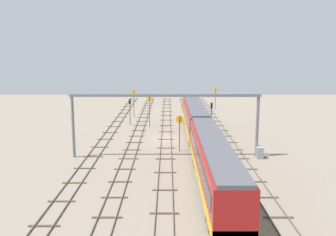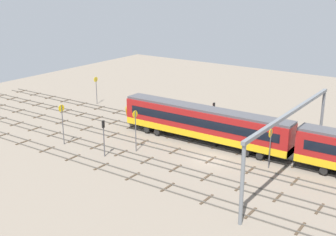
{
  "view_description": "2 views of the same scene",
  "coord_description": "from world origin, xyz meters",
  "px_view_note": "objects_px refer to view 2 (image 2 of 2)",
  "views": [
    {
      "loc": [
        -55.19,
        -0.3,
        13.12
      ],
      "look_at": [
        3.62,
        -0.3,
        2.61
      ],
      "focal_mm": 40.57,
      "sensor_mm": 36.0,
      "label": 1
    },
    {
      "loc": [
        -24.44,
        43.84,
        20.85
      ],
      "look_at": [
        7.7,
        -1.98,
        3.47
      ],
      "focal_mm": 47.64,
      "sensor_mm": 36.0,
      "label": 2
    }
  ],
  "objects_px": {
    "overhead_gantry": "(291,125)",
    "speed_sign_mid_trackside": "(96,86)",
    "relay_cabinet": "(322,144)",
    "speed_sign_far_trackside": "(62,119)",
    "signal_light_trackside_approach": "(104,133)",
    "speed_sign_near_foreground": "(270,142)",
    "train": "(291,142)",
    "signal_light_trackside_departure": "(214,115)",
    "speed_sign_distant_end": "(135,125)"
  },
  "relations": [
    {
      "from": "signal_light_trackside_approach",
      "to": "train",
      "type": "bearing_deg",
      "value": -150.53
    },
    {
      "from": "speed_sign_mid_trackside",
      "to": "signal_light_trackside_approach",
      "type": "distance_m",
      "value": 24.97
    },
    {
      "from": "speed_sign_mid_trackside",
      "to": "speed_sign_far_trackside",
      "type": "relative_size",
      "value": 0.88
    },
    {
      "from": "overhead_gantry",
      "to": "speed_sign_mid_trackside",
      "type": "relative_size",
      "value": 4.84
    },
    {
      "from": "speed_sign_far_trackside",
      "to": "signal_light_trackside_approach",
      "type": "height_order",
      "value": "speed_sign_far_trackside"
    },
    {
      "from": "speed_sign_near_foreground",
      "to": "relay_cabinet",
      "type": "height_order",
      "value": "speed_sign_near_foreground"
    },
    {
      "from": "signal_light_trackside_approach",
      "to": "signal_light_trackside_departure",
      "type": "distance_m",
      "value": 15.6
    },
    {
      "from": "overhead_gantry",
      "to": "relay_cabinet",
      "type": "distance_m",
      "value": 12.89
    },
    {
      "from": "train",
      "to": "speed_sign_near_foreground",
      "type": "height_order",
      "value": "train"
    },
    {
      "from": "overhead_gantry",
      "to": "speed_sign_near_foreground",
      "type": "bearing_deg",
      "value": -32.76
    },
    {
      "from": "signal_light_trackside_departure",
      "to": "signal_light_trackside_approach",
      "type": "bearing_deg",
      "value": 60.75
    },
    {
      "from": "speed_sign_mid_trackside",
      "to": "speed_sign_far_trackside",
      "type": "xyz_separation_m",
      "value": [
        -10.61,
        17.35,
        0.42
      ]
    },
    {
      "from": "speed_sign_distant_end",
      "to": "relay_cabinet",
      "type": "xyz_separation_m",
      "value": [
        -19.12,
        -14.47,
        -2.78
      ]
    },
    {
      "from": "train",
      "to": "speed_sign_near_foreground",
      "type": "relative_size",
      "value": 10.57
    },
    {
      "from": "speed_sign_far_trackside",
      "to": "speed_sign_distant_end",
      "type": "bearing_deg",
      "value": -159.47
    },
    {
      "from": "signal_light_trackside_departure",
      "to": "speed_sign_far_trackside",
      "type": "bearing_deg",
      "value": 42.27
    },
    {
      "from": "speed_sign_far_trackside",
      "to": "signal_light_trackside_departure",
      "type": "distance_m",
      "value": 20.17
    },
    {
      "from": "train",
      "to": "speed_sign_far_trackside",
      "type": "height_order",
      "value": "speed_sign_far_trackside"
    },
    {
      "from": "train",
      "to": "overhead_gantry",
      "type": "xyz_separation_m",
      "value": [
        -1.45,
        4.58,
        3.6
      ]
    },
    {
      "from": "speed_sign_mid_trackside",
      "to": "signal_light_trackside_departure",
      "type": "height_order",
      "value": "signal_light_trackside_departure"
    },
    {
      "from": "overhead_gantry",
      "to": "speed_sign_mid_trackside",
      "type": "xyz_separation_m",
      "value": [
        38.81,
        -10.99,
        -3.14
      ]
    },
    {
      "from": "overhead_gantry",
      "to": "speed_sign_distant_end",
      "type": "relative_size",
      "value": 4.31
    },
    {
      "from": "relay_cabinet",
      "to": "speed_sign_mid_trackside",
      "type": "bearing_deg",
      "value": 0.94
    },
    {
      "from": "signal_light_trackside_approach",
      "to": "relay_cabinet",
      "type": "bearing_deg",
      "value": -139.65
    },
    {
      "from": "speed_sign_distant_end",
      "to": "signal_light_trackside_approach",
      "type": "relative_size",
      "value": 1.16
    },
    {
      "from": "speed_sign_distant_end",
      "to": "speed_sign_near_foreground",
      "type": "bearing_deg",
      "value": -163.56
    },
    {
      "from": "overhead_gantry",
      "to": "signal_light_trackside_departure",
      "type": "distance_m",
      "value": 15.4
    },
    {
      "from": "train",
      "to": "relay_cabinet",
      "type": "xyz_separation_m",
      "value": [
        -1.78,
        -7.04,
        -1.95
      ]
    },
    {
      "from": "train",
      "to": "signal_light_trackside_departure",
      "type": "relative_size",
      "value": 10.05
    },
    {
      "from": "speed_sign_mid_trackside",
      "to": "signal_light_trackside_departure",
      "type": "bearing_deg",
      "value": 171.57
    },
    {
      "from": "speed_sign_distant_end",
      "to": "overhead_gantry",
      "type": "bearing_deg",
      "value": -171.4
    },
    {
      "from": "relay_cabinet",
      "to": "train",
      "type": "bearing_deg",
      "value": 75.83
    },
    {
      "from": "signal_light_trackside_departure",
      "to": "speed_sign_mid_trackside",
      "type": "bearing_deg",
      "value": -8.43
    },
    {
      "from": "speed_sign_far_trackside",
      "to": "relay_cabinet",
      "type": "distance_m",
      "value": 33.84
    },
    {
      "from": "speed_sign_near_foreground",
      "to": "signal_light_trackside_approach",
      "type": "relative_size",
      "value": 1.03
    },
    {
      "from": "speed_sign_far_trackside",
      "to": "relay_cabinet",
      "type": "height_order",
      "value": "speed_sign_far_trackside"
    },
    {
      "from": "speed_sign_mid_trackside",
      "to": "signal_light_trackside_approach",
      "type": "xyz_separation_m",
      "value": [
        -17.91,
        17.4,
        -0.09
      ]
    },
    {
      "from": "overhead_gantry",
      "to": "speed_sign_mid_trackside",
      "type": "distance_m",
      "value": 40.45
    },
    {
      "from": "signal_light_trackside_approach",
      "to": "signal_light_trackside_departure",
      "type": "relative_size",
      "value": 0.92
    },
    {
      "from": "overhead_gantry",
      "to": "relay_cabinet",
      "type": "xyz_separation_m",
      "value": [
        -0.33,
        -11.62,
        -5.55
      ]
    },
    {
      "from": "speed_sign_far_trackside",
      "to": "overhead_gantry",
      "type": "bearing_deg",
      "value": -167.28
    },
    {
      "from": "speed_sign_far_trackside",
      "to": "speed_sign_distant_end",
      "type": "relative_size",
      "value": 1.01
    },
    {
      "from": "speed_sign_near_foreground",
      "to": "speed_sign_far_trackside",
      "type": "distance_m",
      "value": 26.62
    },
    {
      "from": "speed_sign_near_foreground",
      "to": "signal_light_trackside_approach",
      "type": "bearing_deg",
      "value": 24.64
    },
    {
      "from": "speed_sign_near_foreground",
      "to": "overhead_gantry",
      "type": "bearing_deg",
      "value": 147.24
    },
    {
      "from": "signal_light_trackside_departure",
      "to": "relay_cabinet",
      "type": "xyz_separation_m",
      "value": [
        -13.61,
        -4.43,
        -2.55
      ]
    },
    {
      "from": "speed_sign_near_foreground",
      "to": "speed_sign_mid_trackside",
      "type": "distance_m",
      "value": 37.07
    },
    {
      "from": "overhead_gantry",
      "to": "speed_sign_distant_end",
      "type": "bearing_deg",
      "value": 8.6
    },
    {
      "from": "train",
      "to": "speed_sign_mid_trackside",
      "type": "bearing_deg",
      "value": -9.73
    },
    {
      "from": "speed_sign_mid_trackside",
      "to": "overhead_gantry",
      "type": "bearing_deg",
      "value": 164.19
    }
  ]
}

